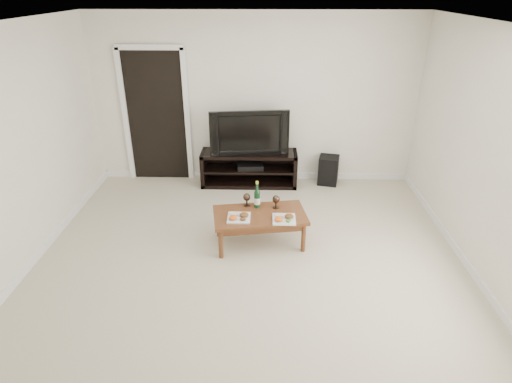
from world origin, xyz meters
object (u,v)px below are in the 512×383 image
object	(u,v)px
media_console	(249,168)
coffee_table	(260,229)
subwoofer	(328,170)
television	(249,131)

from	to	relation	value
media_console	coffee_table	distance (m)	1.76
media_console	subwoofer	bearing A→B (deg)	3.44
media_console	television	distance (m)	0.62
subwoofer	television	bearing A→B (deg)	-163.92
subwoofer	coffee_table	distance (m)	2.12
media_console	coffee_table	world-z (taller)	media_console
television	subwoofer	world-z (taller)	television
television	subwoofer	size ratio (longest dim) A/B	2.64
subwoofer	media_console	bearing A→B (deg)	-163.92
media_console	television	world-z (taller)	television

